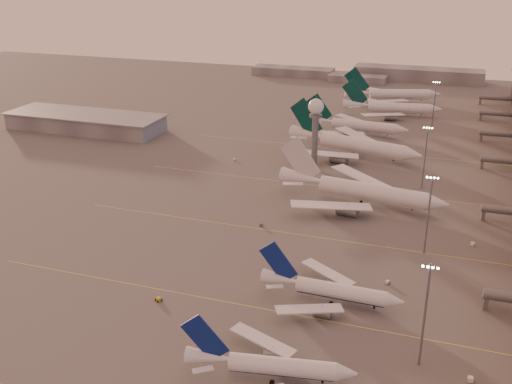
% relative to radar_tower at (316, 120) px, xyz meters
% --- Properties ---
extents(ground, '(700.00, 700.00, 0.00)m').
position_rel_radar_tower_xyz_m(ground, '(-5.00, -120.00, -20.95)').
color(ground, '#4F4D4D').
rests_on(ground, ground).
extents(taxiway_markings, '(180.00, 185.25, 0.02)m').
position_rel_radar_tower_xyz_m(taxiway_markings, '(25.00, -64.00, -20.94)').
color(taxiway_markings, gold).
rests_on(taxiway_markings, ground).
extents(hangar, '(82.00, 27.00, 8.50)m').
position_rel_radar_tower_xyz_m(hangar, '(-125.00, 20.00, -16.63)').
color(hangar, slate).
rests_on(hangar, ground).
extents(radar_tower, '(6.40, 6.40, 31.10)m').
position_rel_radar_tower_xyz_m(radar_tower, '(0.00, 0.00, 0.00)').
color(radar_tower, slate).
rests_on(radar_tower, ground).
extents(mast_a, '(3.60, 0.56, 25.00)m').
position_rel_radar_tower_xyz_m(mast_a, '(53.00, -120.00, -7.21)').
color(mast_a, slate).
rests_on(mast_a, ground).
extents(mast_b, '(3.60, 0.56, 25.00)m').
position_rel_radar_tower_xyz_m(mast_b, '(50.00, -65.00, -7.21)').
color(mast_b, slate).
rests_on(mast_b, ground).
extents(mast_c, '(3.60, 0.56, 25.00)m').
position_rel_radar_tower_xyz_m(mast_c, '(45.00, -10.00, -7.21)').
color(mast_c, slate).
rests_on(mast_c, ground).
extents(mast_d, '(3.60, 0.56, 25.00)m').
position_rel_radar_tower_xyz_m(mast_d, '(43.00, 80.00, -7.21)').
color(mast_d, slate).
rests_on(mast_d, ground).
extents(distant_horizon, '(165.00, 37.50, 9.00)m').
position_rel_radar_tower_xyz_m(distant_horizon, '(-2.38, 205.14, -17.06)').
color(distant_horizon, slate).
rests_on(distant_horizon, ground).
extents(narrowbody_near, '(36.92, 29.24, 14.52)m').
position_rel_radar_tower_xyz_m(narrowbody_near, '(23.65, -135.35, -18.01)').
color(narrowbody_near, silver).
rests_on(narrowbody_near, ground).
extents(narrowbody_mid, '(38.07, 30.41, 14.88)m').
position_rel_radar_tower_xyz_m(narrowbody_mid, '(29.16, -101.40, -17.94)').
color(narrowbody_mid, silver).
rests_on(narrowbody_mid, ground).
extents(widebody_white, '(62.52, 49.75, 22.08)m').
position_rel_radar_tower_xyz_m(widebody_white, '(25.35, -33.27, -17.12)').
color(widebody_white, silver).
rests_on(widebody_white, ground).
extents(greentail_a, '(62.80, 50.06, 23.32)m').
position_rel_radar_tower_xyz_m(greentail_a, '(12.77, 20.87, -16.83)').
color(greentail_a, silver).
rests_on(greentail_a, ground).
extents(greentail_b, '(52.24, 42.08, 18.97)m').
position_rel_radar_tower_xyz_m(greentail_b, '(7.92, 56.97, -17.60)').
color(greentail_b, silver).
rests_on(greentail_b, ground).
extents(greentail_c, '(54.88, 44.06, 19.99)m').
position_rel_radar_tower_xyz_m(greentail_c, '(19.91, 100.38, -17.42)').
color(greentail_c, silver).
rests_on(greentail_c, ground).
extents(greentail_d, '(57.23, 45.54, 21.42)m').
position_rel_radar_tower_xyz_m(greentail_d, '(16.49, 133.92, -17.17)').
color(greentail_d, silver).
rests_on(greentail_d, ground).
extents(gsv_catering_a, '(5.58, 3.00, 4.40)m').
position_rel_radar_tower_xyz_m(gsv_catering_a, '(63.95, -122.32, -18.75)').
color(gsv_catering_a, white).
rests_on(gsv_catering_a, ground).
extents(gsv_tug_mid, '(3.94, 3.58, 0.97)m').
position_rel_radar_tower_xyz_m(gsv_tug_mid, '(-12.95, -115.33, -20.45)').
color(gsv_tug_mid, gold).
rests_on(gsv_tug_mid, ground).
extents(gsv_truck_b, '(5.37, 3.44, 2.04)m').
position_rel_radar_tower_xyz_m(gsv_truck_b, '(42.36, -87.41, -19.91)').
color(gsv_truck_b, white).
rests_on(gsv_truck_b, ground).
extents(gsv_truck_c, '(5.30, 2.98, 2.02)m').
position_rel_radar_tower_xyz_m(gsv_truck_c, '(-2.15, -62.60, -19.92)').
color(gsv_truck_c, '#57595C').
rests_on(gsv_truck_c, ground).
extents(gsv_catering_b, '(5.85, 3.85, 4.43)m').
position_rel_radar_tower_xyz_m(gsv_catering_b, '(64.00, -55.50, -18.74)').
color(gsv_catering_b, white).
rests_on(gsv_catering_b, ground).
extents(gsv_tug_far, '(4.49, 4.31, 1.11)m').
position_rel_radar_tower_xyz_m(gsv_tug_far, '(17.15, -23.18, -20.38)').
color(gsv_tug_far, white).
rests_on(gsv_tug_far, ground).
extents(gsv_truck_d, '(2.35, 4.86, 1.88)m').
position_rel_radar_tower_xyz_m(gsv_truck_d, '(-35.27, -1.34, -19.99)').
color(gsv_truck_d, white).
rests_on(gsv_truck_d, ground).
extents(gsv_tug_hangar, '(4.42, 3.69, 1.09)m').
position_rel_radar_tower_xyz_m(gsv_tug_hangar, '(29.92, 34.99, -20.39)').
color(gsv_tug_hangar, gold).
rests_on(gsv_tug_hangar, ground).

